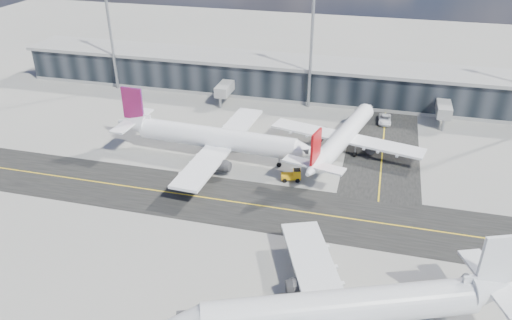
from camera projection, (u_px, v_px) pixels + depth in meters
The scene contains 9 objects.
ground at pixel (258, 220), 77.81m from camera, with size 300.00×300.00×0.00m, color gray.
taxiway_lanes at pixel (295, 188), 86.08m from camera, with size 180.00×63.00×0.03m.
terminal_concourse at pixel (314, 81), 122.62m from camera, with size 152.00×19.80×8.80m.
floodlight_masts at pixel (312, 42), 111.25m from camera, with size 102.50×0.70×28.90m.
airliner_af at pixel (214, 138), 94.37m from camera, with size 41.13×35.06×12.19m.
airliner_redtail at pixel (343, 137), 96.11m from camera, with size 30.60×35.60×10.64m.
airliner_near at pixel (346, 308), 55.85m from camera, with size 40.13×34.72×12.37m.
baggage_tug at pixel (293, 175), 87.97m from camera, with size 3.72×2.49×2.14m.
service_van at pixel (385, 119), 110.08m from camera, with size 2.68×5.81×1.61m, color white.
Camera 1 is at (15.95, -61.99, 45.22)m, focal length 35.00 mm.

